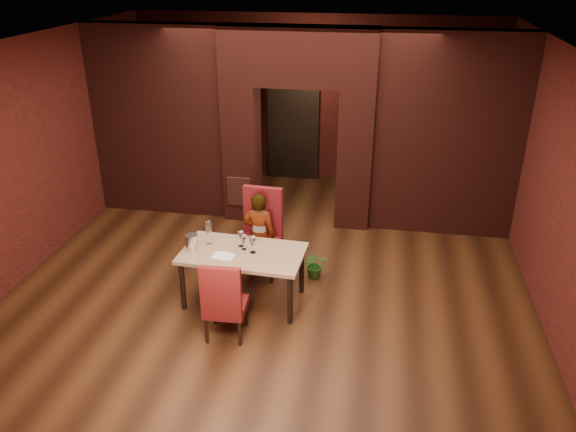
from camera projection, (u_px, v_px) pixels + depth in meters
name	position (u px, v px, depth m)	size (l,w,h in m)	color
floor	(275.00, 277.00, 8.00)	(8.00, 8.00, 0.00)	#462511
ceiling	(272.00, 45.00, 6.64)	(7.00, 8.00, 0.04)	silver
wall_back	(314.00, 100.00, 10.88)	(7.00, 0.04, 3.20)	maroon
wall_front	(155.00, 380.00, 3.76)	(7.00, 0.04, 3.20)	maroon
wall_left	(30.00, 156.00, 7.88)	(0.04, 8.00, 3.20)	maroon
wall_right	(557.00, 190.00, 6.77)	(0.04, 8.00, 3.20)	maroon
pillar_left	(242.00, 152.00, 9.45)	(0.55, 0.55, 2.30)	maroon
pillar_right	(355.00, 159.00, 9.14)	(0.55, 0.55, 2.30)	maroon
lintel	(298.00, 56.00, 8.61)	(2.45, 0.55, 0.90)	maroon
wing_wall_left	(160.00, 122.00, 9.48)	(2.27, 0.35, 3.20)	maroon
wing_wall_right	(448.00, 137.00, 8.73)	(2.27, 0.35, 3.20)	maroon
vent_panel	(239.00, 192.00, 9.44)	(0.40, 0.03, 0.50)	brown
rear_door	(293.00, 127.00, 11.13)	(0.90, 0.08, 2.10)	black
rear_door_frame	(293.00, 128.00, 11.09)	(1.02, 0.04, 2.22)	black
dining_table	(244.00, 276.00, 7.32)	(1.56, 0.88, 0.73)	tan
chair_far	(259.00, 234.00, 7.86)	(0.56, 0.56, 1.24)	maroon
chair_near	(225.00, 297.00, 6.60)	(0.47, 0.47, 1.04)	maroon
person_seated	(259.00, 235.00, 7.82)	(0.46, 0.30, 1.26)	beige
wine_glass_a	(241.00, 239.00, 7.26)	(0.08, 0.08, 0.21)	white
wine_glass_b	(244.00, 243.00, 7.18)	(0.08, 0.08, 0.20)	white
wine_glass_c	(253.00, 245.00, 7.10)	(0.09, 0.09, 0.22)	silver
tasting_sheet	(223.00, 256.00, 7.06)	(0.27, 0.20, 0.00)	white
wine_bucket	(192.00, 242.00, 7.20)	(0.17, 0.17, 0.20)	silver
water_bottle	(209.00, 232.00, 7.30)	(0.08, 0.08, 0.34)	white
potted_plant	(315.00, 265.00, 7.93)	(0.35, 0.30, 0.39)	#2D6C20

